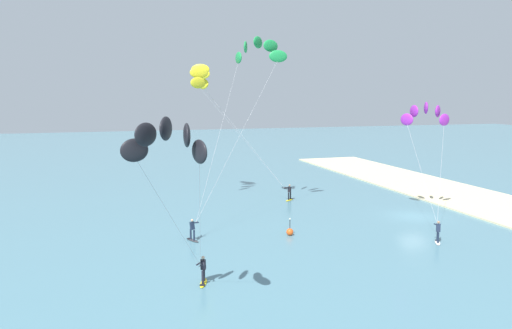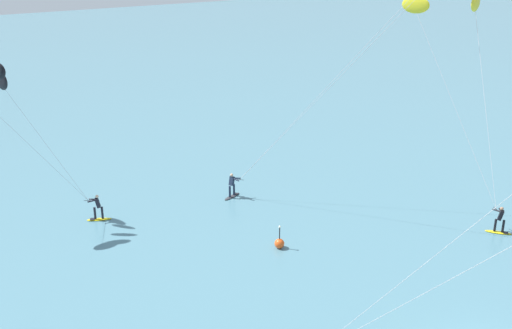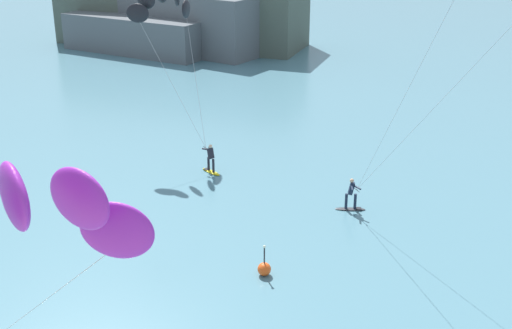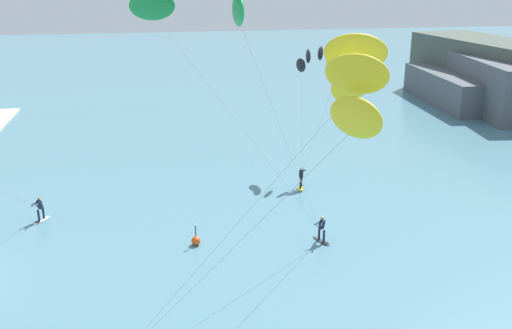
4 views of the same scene
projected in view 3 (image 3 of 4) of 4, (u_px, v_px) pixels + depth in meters
name	position (u px, v px, depth m)	size (l,w,h in m)	color
kitesurfer_mid_water	(15.00, 240.00, 11.02)	(10.37, 7.09, 10.34)	white
kitesurfer_downwind	(164.00, 10.00, 38.07)	(6.90, 5.00, 9.95)	yellow
marker_buoy	(264.00, 269.00, 26.72)	(0.56, 0.56, 1.38)	#EA5119
distant_headland	(175.00, 16.00, 71.06)	(27.80, 15.02, 7.40)	#565B60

